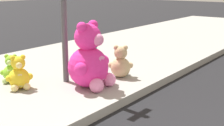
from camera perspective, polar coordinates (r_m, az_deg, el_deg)
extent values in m
sphere|color=#F22D93|center=(5.78, -4.19, -0.72)|extent=(0.73, 0.73, 0.73)
ellipsoid|color=pink|center=(5.63, -2.02, -1.07)|extent=(0.41, 0.20, 0.47)
sphere|color=#F22D93|center=(5.66, -4.29, 4.58)|extent=(0.48, 0.48, 0.48)
sphere|color=pink|center=(5.55, -2.57, 4.12)|extent=(0.22, 0.22, 0.22)
sphere|color=#F22D93|center=(5.77, -3.36, 6.69)|extent=(0.18, 0.18, 0.18)
sphere|color=#F22D93|center=(5.99, -1.60, 0.39)|extent=(0.23, 0.23, 0.23)
sphere|color=pink|center=(5.84, -0.54, -2.95)|extent=(0.25, 0.25, 0.25)
sphere|color=#F22D93|center=(5.50, -5.33, 6.29)|extent=(0.18, 0.18, 0.18)
sphere|color=#F22D93|center=(5.44, -5.51, -1.08)|extent=(0.23, 0.23, 0.23)
sphere|color=pink|center=(5.52, -2.72, -3.99)|extent=(0.25, 0.25, 0.25)
sphere|color=teal|center=(6.92, -3.67, 0.32)|extent=(0.38, 0.38, 0.38)
ellipsoid|color=#7BBFBC|center=(7.01, -4.53, 0.48)|extent=(0.21, 0.08, 0.25)
sphere|color=teal|center=(6.86, -3.71, 2.64)|extent=(0.25, 0.25, 0.25)
sphere|color=#7BBFBC|center=(6.93, -4.38, 2.62)|extent=(0.11, 0.11, 0.11)
sphere|color=teal|center=(6.77, -4.20, 3.35)|extent=(0.10, 0.10, 0.10)
sphere|color=teal|center=(6.81, -4.97, 0.32)|extent=(0.12, 0.12, 0.12)
sphere|color=#7BBFBC|center=(6.98, -5.23, -0.66)|extent=(0.13, 0.13, 0.13)
sphere|color=teal|center=(6.90, -3.25, 3.57)|extent=(0.10, 0.10, 0.10)
sphere|color=teal|center=(7.08, -3.02, 0.88)|extent=(0.12, 0.12, 0.12)
sphere|color=#7BBFBC|center=(7.13, -4.11, -0.31)|extent=(0.13, 0.13, 0.13)
sphere|color=yellow|center=(5.94, -16.01, -2.60)|extent=(0.37, 0.37, 0.37)
ellipsoid|color=#F0DB80|center=(5.81, -15.86, -2.96)|extent=(0.22, 0.17, 0.24)
sphere|color=yellow|center=(5.87, -16.19, -0.01)|extent=(0.24, 0.24, 0.24)
sphere|color=#F0DB80|center=(5.77, -16.06, -0.39)|extent=(0.11, 0.11, 0.11)
sphere|color=yellow|center=(5.86, -15.43, 0.99)|extent=(0.09, 0.09, 0.09)
sphere|color=yellow|center=(5.91, -14.28, -2.30)|extent=(0.12, 0.12, 0.12)
sphere|color=#F0DB80|center=(5.84, -14.75, -4.07)|extent=(0.13, 0.13, 0.13)
sphere|color=yellow|center=(5.84, -17.09, 0.83)|extent=(0.09, 0.09, 0.09)
sphere|color=yellow|center=(5.87, -17.68, -2.63)|extent=(0.12, 0.12, 0.12)
sphere|color=#F0DB80|center=(5.82, -16.74, -4.27)|extent=(0.13, 0.13, 0.13)
sphere|color=#8CD133|center=(6.38, -17.21, -1.74)|extent=(0.33, 0.33, 0.33)
ellipsoid|color=#B8DE87|center=(6.28, -17.53, -2.03)|extent=(0.16, 0.19, 0.21)
sphere|color=#8CD133|center=(6.32, -17.37, 0.38)|extent=(0.21, 0.21, 0.21)
sphere|color=#B8DE87|center=(6.24, -17.61, 0.07)|extent=(0.10, 0.10, 0.10)
sphere|color=#8CD133|center=(6.28, -16.77, 1.14)|extent=(0.08, 0.08, 0.08)
sphere|color=#8CD133|center=(6.29, -15.99, -1.64)|extent=(0.10, 0.10, 0.10)
sphere|color=#B8DE87|center=(6.26, -16.73, -3.04)|extent=(0.11, 0.11, 0.11)
sphere|color=#8CD133|center=(6.33, -18.07, 1.14)|extent=(0.08, 0.08, 0.08)
sphere|color=#8CD133|center=(6.39, -18.66, -1.61)|extent=(0.10, 0.10, 0.10)
sphere|color=#B8DE87|center=(6.31, -18.29, -3.01)|extent=(0.11, 0.11, 0.11)
sphere|color=tan|center=(6.39, 1.52, -0.76)|extent=(0.39, 0.39, 0.39)
ellipsoid|color=beige|center=(6.53, 1.55, -0.44)|extent=(0.19, 0.23, 0.26)
sphere|color=tan|center=(6.33, 1.53, 1.81)|extent=(0.26, 0.26, 0.26)
sphere|color=beige|center=(6.44, 1.56, 1.89)|extent=(0.12, 0.12, 0.12)
sphere|color=tan|center=(6.31, 0.72, 2.74)|extent=(0.10, 0.10, 0.10)
sphere|color=tan|center=(6.44, -0.13, -0.37)|extent=(0.12, 0.12, 0.12)
sphere|color=beige|center=(6.59, 0.61, -1.46)|extent=(0.14, 0.14, 0.14)
sphere|color=tan|center=(6.30, 2.36, 2.72)|extent=(0.10, 0.10, 0.10)
sphere|color=tan|center=(6.43, 3.20, -0.42)|extent=(0.12, 0.12, 0.12)
sphere|color=beige|center=(6.59, 2.49, -1.49)|extent=(0.14, 0.14, 0.14)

